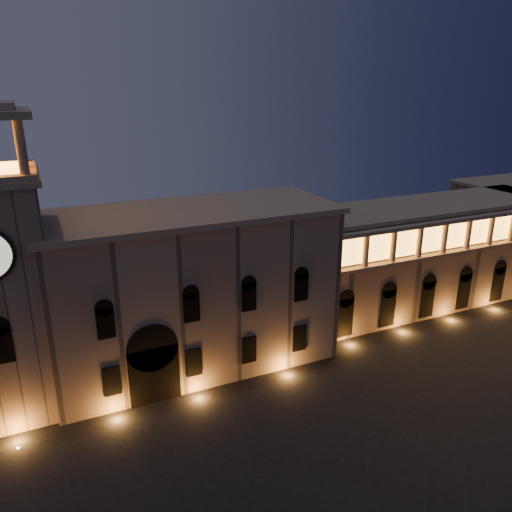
% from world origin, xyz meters
% --- Properties ---
extents(ground, '(160.00, 160.00, 0.00)m').
position_xyz_m(ground, '(0.00, 0.00, 0.00)').
color(ground, black).
rests_on(ground, ground).
extents(government_building, '(30.80, 12.80, 17.60)m').
position_xyz_m(government_building, '(-2.08, 21.93, 8.77)').
color(government_building, '#886E59').
rests_on(government_building, ground).
extents(colonnade_wing, '(40.60, 11.50, 14.50)m').
position_xyz_m(colonnade_wing, '(32.00, 23.92, 7.33)').
color(colonnade_wing, '#836954').
rests_on(colonnade_wing, ground).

